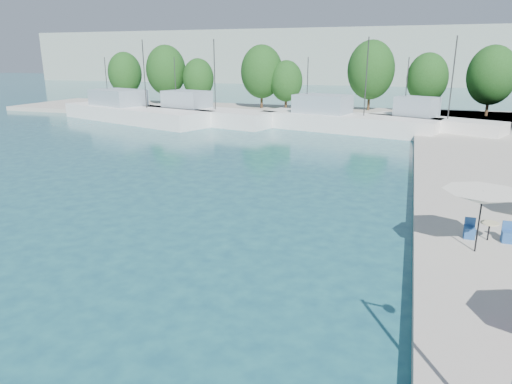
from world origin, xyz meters
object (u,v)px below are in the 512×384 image
(trawler_04, at_px, (430,124))
(umbrella_white, at_px, (482,198))
(trawler_01, at_px, (133,112))
(trawler_02, at_px, (201,114))
(trawler_03, at_px, (342,121))

(trawler_04, height_order, umbrella_white, trawler_04)
(trawler_01, distance_m, trawler_02, 9.15)
(trawler_03, xyz_separation_m, umbrella_white, (9.82, -32.65, 1.69))
(trawler_03, xyz_separation_m, trawler_04, (9.16, 0.21, 0.00))
(trawler_03, relative_size, umbrella_white, 6.92)
(trawler_02, height_order, umbrella_white, trawler_02)
(trawler_03, bearing_deg, trawler_02, -168.38)
(trawler_02, relative_size, trawler_03, 0.94)
(trawler_02, bearing_deg, umbrella_white, -35.34)
(trawler_02, distance_m, umbrella_white, 43.08)
(trawler_03, bearing_deg, trawler_01, -165.44)
(trawler_03, relative_size, trawler_04, 1.46)
(trawler_01, xyz_separation_m, trawler_02, (9.10, 0.97, 0.00))
(trawler_03, bearing_deg, umbrella_white, -59.18)
(trawler_01, xyz_separation_m, trawler_04, (35.59, 0.43, 0.00))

